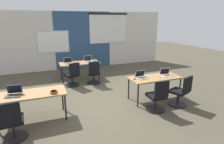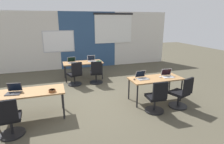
# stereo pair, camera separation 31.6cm
# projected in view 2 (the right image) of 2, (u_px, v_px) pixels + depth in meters

# --- Properties ---
(ground_plane) EXTENTS (24.00, 24.00, 0.00)m
(ground_plane) POSITION_uv_depth(u_px,v_px,m) (95.00, 99.00, 5.80)
(ground_plane) COLOR #4C4738
(back_wall_assembly) EXTENTS (10.00, 0.27, 2.80)m
(back_wall_assembly) POSITION_uv_depth(u_px,v_px,m) (76.00, 40.00, 9.25)
(back_wall_assembly) COLOR silver
(back_wall_assembly) RESTS_ON ground
(desk_near_left) EXTENTS (1.60, 0.70, 0.72)m
(desk_near_left) POSITION_uv_depth(u_px,v_px,m) (31.00, 94.00, 4.55)
(desk_near_left) COLOR #A37547
(desk_near_left) RESTS_ON ground
(desk_near_right) EXTENTS (1.60, 0.70, 0.72)m
(desk_near_right) POSITION_uv_depth(u_px,v_px,m) (155.00, 80.00, 5.59)
(desk_near_right) COLOR #A37547
(desk_near_right) RESTS_ON ground
(desk_far_center) EXTENTS (1.60, 0.70, 0.72)m
(desk_far_center) POSITION_uv_depth(u_px,v_px,m) (83.00, 64.00, 7.63)
(desk_far_center) COLOR #A37547
(desk_far_center) RESTS_ON ground
(laptop_near_right_inner) EXTENTS (0.35, 0.32, 0.23)m
(laptop_near_right_inner) POSITION_uv_depth(u_px,v_px,m) (142.00, 77.00, 5.49)
(laptop_near_right_inner) COLOR #9E9EA3
(laptop_near_right_inner) RESTS_ON desk_near_right
(mouse_near_right_inner) EXTENTS (0.08, 0.11, 0.03)m
(mouse_near_right_inner) POSITION_uv_depth(u_px,v_px,m) (134.00, 79.00, 5.39)
(mouse_near_right_inner) COLOR black
(mouse_near_right_inner) RESTS_ON desk_near_right
(chair_near_right_inner) EXTENTS (0.52, 0.55, 0.92)m
(chair_near_right_inner) POSITION_uv_depth(u_px,v_px,m) (156.00, 99.00, 4.90)
(chair_near_right_inner) COLOR black
(chair_near_right_inner) RESTS_ON ground
(laptop_far_left) EXTENTS (0.35, 0.33, 0.23)m
(laptop_far_left) POSITION_uv_depth(u_px,v_px,m) (72.00, 62.00, 7.50)
(laptop_far_left) COLOR #9E9EA3
(laptop_far_left) RESTS_ON desk_far_center
(mousepad_far_left) EXTENTS (0.22, 0.19, 0.00)m
(mousepad_far_left) POSITION_uv_depth(u_px,v_px,m) (79.00, 63.00, 7.53)
(mousepad_far_left) COLOR black
(mousepad_far_left) RESTS_ON desk_far_center
(mouse_far_left) EXTENTS (0.07, 0.11, 0.03)m
(mouse_far_left) POSITION_uv_depth(u_px,v_px,m) (79.00, 62.00, 7.52)
(mouse_far_left) COLOR black
(mouse_far_left) RESTS_ON mousepad_far_left
(chair_far_left) EXTENTS (0.56, 0.61, 0.92)m
(chair_far_left) POSITION_uv_depth(u_px,v_px,m) (75.00, 76.00, 6.94)
(chair_far_left) COLOR black
(chair_far_left) RESTS_ON ground
(laptop_far_right) EXTENTS (0.34, 0.28, 0.24)m
(laptop_far_right) POSITION_uv_depth(u_px,v_px,m) (92.00, 60.00, 7.79)
(laptop_far_right) COLOR silver
(laptop_far_right) RESTS_ON desk_far_center
(mousepad_far_right) EXTENTS (0.22, 0.19, 0.00)m
(mousepad_far_right) POSITION_uv_depth(u_px,v_px,m) (98.00, 61.00, 7.82)
(mousepad_far_right) COLOR #23512D
(mousepad_far_right) RESTS_ON desk_far_center
(mouse_far_right) EXTENTS (0.07, 0.11, 0.03)m
(mouse_far_right) POSITION_uv_depth(u_px,v_px,m) (98.00, 61.00, 7.82)
(mouse_far_right) COLOR black
(mouse_far_right) RESTS_ON mousepad_far_right
(chair_far_right) EXTENTS (0.52, 0.57, 0.92)m
(chair_far_right) POSITION_uv_depth(u_px,v_px,m) (96.00, 74.00, 7.14)
(chair_far_right) COLOR black
(chair_far_right) RESTS_ON ground
(laptop_near_right_end) EXTENTS (0.36, 0.33, 0.23)m
(laptop_near_right_end) POSITION_uv_depth(u_px,v_px,m) (167.00, 75.00, 5.68)
(laptop_near_right_end) COLOR silver
(laptop_near_right_end) RESTS_ON desk_near_right
(mouse_near_right_end) EXTENTS (0.07, 0.11, 0.03)m
(mouse_near_right_end) POSITION_uv_depth(u_px,v_px,m) (160.00, 77.00, 5.61)
(mouse_near_right_end) COLOR #B2B2B7
(mouse_near_right_end) RESTS_ON desk_near_right
(chair_near_right_end) EXTENTS (0.56, 0.61, 0.92)m
(chair_near_right_end) POSITION_uv_depth(u_px,v_px,m) (181.00, 95.00, 5.17)
(chair_near_right_end) COLOR black
(chair_near_right_end) RESTS_ON ground
(laptop_near_left_end) EXTENTS (0.37, 0.33, 0.23)m
(laptop_near_left_end) POSITION_uv_depth(u_px,v_px,m) (14.00, 91.00, 4.42)
(laptop_near_left_end) COLOR #333338
(laptop_near_left_end) RESTS_ON desk_near_left
(chair_near_left_end) EXTENTS (0.52, 0.55, 0.92)m
(chair_near_left_end) POSITION_uv_depth(u_px,v_px,m) (10.00, 121.00, 3.86)
(chair_near_left_end) COLOR black
(chair_near_left_end) RESTS_ON ground
(snack_bowl) EXTENTS (0.18, 0.18, 0.06)m
(snack_bowl) POSITION_uv_depth(u_px,v_px,m) (52.00, 91.00, 4.49)
(snack_bowl) COLOR brown
(snack_bowl) RESTS_ON desk_near_left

